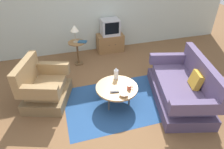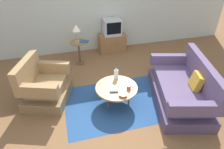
{
  "view_description": "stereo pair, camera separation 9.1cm",
  "coord_description": "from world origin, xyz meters",
  "px_view_note": "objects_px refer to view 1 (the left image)",
  "views": [
    {
      "loc": [
        -0.95,
        -3.06,
        2.77
      ],
      "look_at": [
        0.01,
        0.16,
        0.55
      ],
      "focal_mm": 31.78,
      "sensor_mm": 36.0,
      "label": 1
    },
    {
      "loc": [
        -0.86,
        -3.08,
        2.77
      ],
      "look_at": [
        0.01,
        0.16,
        0.55
      ],
      "focal_mm": 31.78,
      "sensor_mm": 36.0,
      "label": 2
    }
  ],
  "objects_px": {
    "coffee_table": "(117,88)",
    "mug": "(129,87)",
    "side_table": "(77,49)",
    "vase": "(116,73)",
    "tv_remote_dark": "(115,92)",
    "tv_stand": "(110,43)",
    "table_lamp": "(74,29)",
    "couch": "(182,88)",
    "book": "(82,42)",
    "armchair": "(44,88)",
    "television": "(110,27)",
    "bowl": "(124,94)"
  },
  "relations": [
    {
      "from": "armchair",
      "to": "couch",
      "type": "bearing_deg",
      "value": 92.98
    },
    {
      "from": "bowl",
      "to": "tv_remote_dark",
      "type": "xyz_separation_m",
      "value": [
        -0.14,
        0.14,
        -0.01
      ]
    },
    {
      "from": "coffee_table",
      "to": "television",
      "type": "xyz_separation_m",
      "value": [
        0.54,
        2.36,
        0.38
      ]
    },
    {
      "from": "mug",
      "to": "vase",
      "type": "bearing_deg",
      "value": 107.02
    },
    {
      "from": "side_table",
      "to": "mug",
      "type": "bearing_deg",
      "value": -69.98
    },
    {
      "from": "vase",
      "to": "book",
      "type": "relative_size",
      "value": 0.98
    },
    {
      "from": "tv_stand",
      "to": "mug",
      "type": "distance_m",
      "value": 2.52
    },
    {
      "from": "coffee_table",
      "to": "tv_stand",
      "type": "bearing_deg",
      "value": 77.04
    },
    {
      "from": "tv_remote_dark",
      "to": "book",
      "type": "bearing_deg",
      "value": -72.25
    },
    {
      "from": "couch",
      "to": "tv_stand",
      "type": "distance_m",
      "value": 2.75
    },
    {
      "from": "side_table",
      "to": "couch",
      "type": "bearing_deg",
      "value": -49.33
    },
    {
      "from": "table_lamp",
      "to": "bowl",
      "type": "height_order",
      "value": "table_lamp"
    },
    {
      "from": "side_table",
      "to": "vase",
      "type": "xyz_separation_m",
      "value": [
        0.59,
        -1.54,
        0.08
      ]
    },
    {
      "from": "bowl",
      "to": "tv_stand",
      "type": "bearing_deg",
      "value": 79.39
    },
    {
      "from": "armchair",
      "to": "television",
      "type": "relative_size",
      "value": 2.3
    },
    {
      "from": "armchair",
      "to": "side_table",
      "type": "relative_size",
      "value": 1.83
    },
    {
      "from": "tv_remote_dark",
      "to": "tv_stand",
      "type": "bearing_deg",
      "value": -94.48
    },
    {
      "from": "book",
      "to": "bowl",
      "type": "bearing_deg",
      "value": -53.7
    },
    {
      "from": "armchair",
      "to": "tv_remote_dark",
      "type": "xyz_separation_m",
      "value": [
        1.31,
        -0.65,
        0.1
      ]
    },
    {
      "from": "book",
      "to": "couch",
      "type": "bearing_deg",
      "value": -25.91
    },
    {
      "from": "table_lamp",
      "to": "tv_stand",
      "type": "bearing_deg",
      "value": 25.92
    },
    {
      "from": "side_table",
      "to": "vase",
      "type": "relative_size",
      "value": 2.5
    },
    {
      "from": "armchair",
      "to": "tv_remote_dark",
      "type": "bearing_deg",
      "value": 82.82
    },
    {
      "from": "armchair",
      "to": "television",
      "type": "bearing_deg",
      "value": 152.73
    },
    {
      "from": "coffee_table",
      "to": "table_lamp",
      "type": "relative_size",
      "value": 1.82
    },
    {
      "from": "side_table",
      "to": "coffee_table",
      "type": "bearing_deg",
      "value": -74.46
    },
    {
      "from": "bowl",
      "to": "book",
      "type": "xyz_separation_m",
      "value": [
        -0.41,
        2.08,
        0.23
      ]
    },
    {
      "from": "side_table",
      "to": "tv_remote_dark",
      "type": "height_order",
      "value": "side_table"
    },
    {
      "from": "table_lamp",
      "to": "mug",
      "type": "relative_size",
      "value": 3.65
    },
    {
      "from": "vase",
      "to": "book",
      "type": "distance_m",
      "value": 1.56
    },
    {
      "from": "tv_stand",
      "to": "table_lamp",
      "type": "xyz_separation_m",
      "value": [
        -1.07,
        -0.52,
        0.74
      ]
    },
    {
      "from": "bowl",
      "to": "couch",
      "type": "bearing_deg",
      "value": 0.17
    },
    {
      "from": "coffee_table",
      "to": "mug",
      "type": "height_order",
      "value": "mug"
    },
    {
      "from": "couch",
      "to": "tv_remote_dark",
      "type": "distance_m",
      "value": 1.42
    },
    {
      "from": "armchair",
      "to": "tv_remote_dark",
      "type": "relative_size",
      "value": 6.98
    },
    {
      "from": "vase",
      "to": "book",
      "type": "xyz_separation_m",
      "value": [
        -0.44,
        1.49,
        0.12
      ]
    },
    {
      "from": "couch",
      "to": "tv_remote_dark",
      "type": "bearing_deg",
      "value": 99.43
    },
    {
      "from": "side_table",
      "to": "table_lamp",
      "type": "bearing_deg",
      "value": -158.24
    },
    {
      "from": "tv_remote_dark",
      "to": "side_table",
      "type": "bearing_deg",
      "value": -68.37
    },
    {
      "from": "table_lamp",
      "to": "vase",
      "type": "bearing_deg",
      "value": -68.38
    },
    {
      "from": "couch",
      "to": "side_table",
      "type": "height_order",
      "value": "couch"
    },
    {
      "from": "armchair",
      "to": "couch",
      "type": "distance_m",
      "value": 2.83
    },
    {
      "from": "television",
      "to": "tv_stand",
      "type": "bearing_deg",
      "value": -90.0
    },
    {
      "from": "side_table",
      "to": "vase",
      "type": "distance_m",
      "value": 1.65
    },
    {
      "from": "television",
      "to": "bowl",
      "type": "xyz_separation_m",
      "value": [
        -0.49,
        -2.65,
        -0.33
      ]
    },
    {
      "from": "side_table",
      "to": "television",
      "type": "bearing_deg",
      "value": 26.25
    },
    {
      "from": "coffee_table",
      "to": "side_table",
      "type": "xyz_separation_m",
      "value": [
        -0.51,
        1.84,
        0.08
      ]
    },
    {
      "from": "side_table",
      "to": "mug",
      "type": "xyz_separation_m",
      "value": [
        0.72,
        -1.98,
        -0.0
      ]
    },
    {
      "from": "armchair",
      "to": "couch",
      "type": "height_order",
      "value": "armchair"
    },
    {
      "from": "television",
      "to": "tv_remote_dark",
      "type": "xyz_separation_m",
      "value": [
        -0.63,
        -2.51,
        -0.34
      ]
    }
  ]
}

